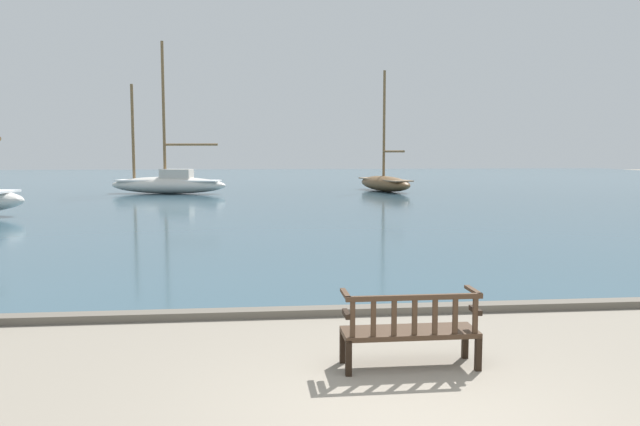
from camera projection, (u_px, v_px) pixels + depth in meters
The scene contains 6 objects.
ground_plane at pixel (410, 418), 5.99m from camera, with size 160.00×160.00×0.00m, color gray.
harbor_water at pixel (274, 183), 49.54m from camera, with size 100.00×80.00×0.08m, color #385666.
quay_edge_kerb at pixel (350, 311), 9.79m from camera, with size 40.00×0.30×0.12m, color #675F54.
park_bench at pixel (410, 329), 7.34m from camera, with size 1.60×0.53×0.92m.
sailboat_outer_starboard at pixel (168, 182), 36.87m from camera, with size 7.22×3.29×8.87m.
sailboat_distant_harbor at pixel (385, 182), 39.20m from camera, with size 3.07×6.34×7.50m.
Camera 1 is at (-1.46, -5.65, 2.55)m, focal length 35.00 mm.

